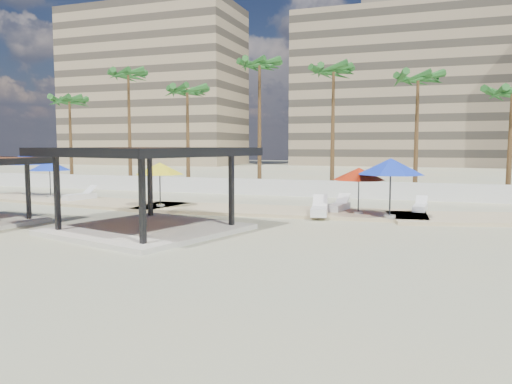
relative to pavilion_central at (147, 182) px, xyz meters
The scene contains 22 objects.
ground 2.62m from the pavilion_central, 27.24° to the left, with size 200.00×200.00×0.00m, color tan.
promenade 9.22m from the pavilion_central, 68.31° to the left, with size 44.45×7.97×0.24m.
boundary_wall 16.80m from the pavilion_central, 85.48° to the left, with size 56.00×0.30×1.20m, color silver.
building_west 80.89m from the pavilion_central, 120.64° to the left, with size 34.00×16.00×32.40m.
building_mid 79.78m from the pavilion_central, 86.13° to the left, with size 38.00×16.00×30.40m.
pavilion_central is the anchor object (origin of this frame).
umbrella_a 18.98m from the pavilion_central, 148.63° to the left, with size 4.02×4.02×2.95m.
umbrella_b 7.67m from the pavilion_central, 116.25° to the left, with size 3.45×3.45×2.54m.
umbrella_c 10.95m from the pavilion_central, 43.89° to the left, with size 2.89×2.89×2.38m.
umbrella_d 11.56m from the pavilion_central, 34.12° to the left, with size 3.95×3.95×2.91m.
umbrella_f 15.75m from the pavilion_central, 145.92° to the left, with size 3.53×3.53×2.51m.
lounger_a 13.34m from the pavilion_central, 140.68° to the left, with size 1.31×2.42×0.87m.
lounger_b 9.09m from the pavilion_central, 47.08° to the left, with size 1.17×2.52×0.92m.
lounger_c 11.03m from the pavilion_central, 52.14° to the left, with size 1.05×2.30×0.84m.
lounger_d 14.85m from the pavilion_central, 42.30° to the left, with size 0.77×1.98×0.74m.
palm_a 27.84m from the pavilion_central, 136.04° to the left, with size 3.00×3.00×8.54m.
palm_b 24.81m from the pavilion_central, 125.22° to the left, with size 3.00×3.00×10.66m.
palm_c 21.07m from the pavilion_central, 112.24° to the left, with size 3.00×3.00×8.98m.
palm_d 21.04m from the pavilion_central, 94.90° to the left, with size 3.00×3.00×10.94m.
palm_e 20.69m from the pavilion_central, 77.24° to the left, with size 3.00×3.00×10.10m.
palm_f 22.66m from the pavilion_central, 61.84° to the left, with size 3.00×3.00×9.27m.
palm_g 25.41m from the pavilion_central, 49.16° to the left, with size 3.00×3.00×8.04m.
Camera 1 is at (10.12, -19.07, 3.70)m, focal length 35.00 mm.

